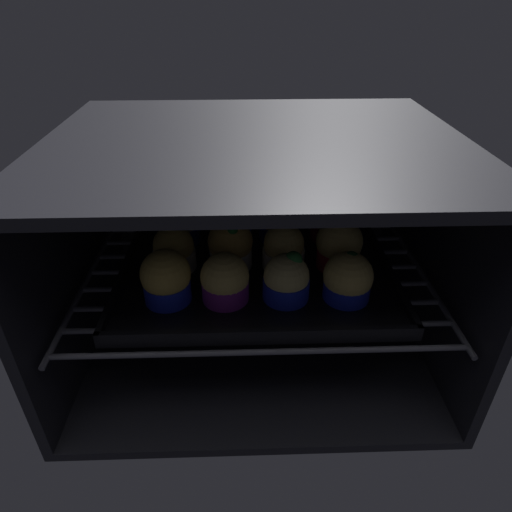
{
  "coord_description": "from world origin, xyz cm",
  "views": [
    {
      "loc": [
        -1.9,
        -37.99,
        53.92
      ],
      "look_at": [
        0.0,
        20.75,
        17.03
      ],
      "focal_mm": 30.77,
      "sensor_mm": 36.0,
      "label": 1
    }
  ],
  "objects_px": {
    "baking_tray": "(256,268)",
    "muffin_row0_col1": "(225,280)",
    "muffin_row1_col3": "(339,245)",
    "muffin_row2_col3": "(330,220)",
    "muffin_row1_col1": "(230,246)",
    "muffin_row1_col0": "(174,250)",
    "muffin_row2_col0": "(180,224)",
    "muffin_row0_col0": "(166,278)",
    "muffin_row0_col2": "(286,279)",
    "muffin_row2_col2": "(278,222)",
    "muffin_row0_col3": "(348,279)",
    "muffin_row2_col1": "(232,225)",
    "muffin_row1_col2": "(284,248)"
  },
  "relations": [
    {
      "from": "muffin_row2_col2",
      "to": "muffin_row0_col1",
      "type": "bearing_deg",
      "value": -117.06
    },
    {
      "from": "baking_tray",
      "to": "muffin_row0_col3",
      "type": "xyz_separation_m",
      "value": [
        0.13,
        -0.09,
        0.04
      ]
    },
    {
      "from": "muffin_row0_col0",
      "to": "muffin_row1_col1",
      "type": "height_order",
      "value": "same"
    },
    {
      "from": "muffin_row0_col3",
      "to": "muffin_row1_col1",
      "type": "height_order",
      "value": "muffin_row1_col1"
    },
    {
      "from": "muffin_row0_col0",
      "to": "muffin_row1_col3",
      "type": "xyz_separation_m",
      "value": [
        0.26,
        0.08,
        0.0
      ]
    },
    {
      "from": "muffin_row1_col3",
      "to": "muffin_row0_col2",
      "type": "bearing_deg",
      "value": -138.19
    },
    {
      "from": "muffin_row0_col3",
      "to": "muffin_row1_col2",
      "type": "xyz_separation_m",
      "value": [
        -0.08,
        0.09,
        0.0
      ]
    },
    {
      "from": "baking_tray",
      "to": "muffin_row2_col2",
      "type": "height_order",
      "value": "muffin_row2_col2"
    },
    {
      "from": "baking_tray",
      "to": "muffin_row1_col1",
      "type": "height_order",
      "value": "muffin_row1_col1"
    },
    {
      "from": "baking_tray",
      "to": "muffin_row2_col1",
      "type": "xyz_separation_m",
      "value": [
        -0.04,
        0.08,
        0.04
      ]
    },
    {
      "from": "muffin_row0_col0",
      "to": "muffin_row1_col2",
      "type": "distance_m",
      "value": 0.19
    },
    {
      "from": "baking_tray",
      "to": "muffin_row0_col2",
      "type": "height_order",
      "value": "muffin_row0_col2"
    },
    {
      "from": "muffin_row0_col2",
      "to": "muffin_row1_col2",
      "type": "bearing_deg",
      "value": 87.86
    },
    {
      "from": "muffin_row1_col3",
      "to": "muffin_row2_col3",
      "type": "relative_size",
      "value": 1.07
    },
    {
      "from": "muffin_row0_col1",
      "to": "muffin_row0_col2",
      "type": "relative_size",
      "value": 0.98
    },
    {
      "from": "baking_tray",
      "to": "muffin_row0_col1",
      "type": "height_order",
      "value": "muffin_row0_col1"
    },
    {
      "from": "muffin_row0_col1",
      "to": "muffin_row2_col2",
      "type": "height_order",
      "value": "muffin_row0_col1"
    },
    {
      "from": "muffin_row0_col2",
      "to": "muffin_row2_col0",
      "type": "relative_size",
      "value": 1.01
    },
    {
      "from": "baking_tray",
      "to": "muffin_row0_col1",
      "type": "xyz_separation_m",
      "value": [
        -0.05,
        -0.08,
        0.04
      ]
    },
    {
      "from": "muffin_row0_col0",
      "to": "muffin_row0_col2",
      "type": "bearing_deg",
      "value": -0.01
    },
    {
      "from": "muffin_row0_col1",
      "to": "muffin_row1_col2",
      "type": "relative_size",
      "value": 0.94
    },
    {
      "from": "muffin_row1_col0",
      "to": "muffin_row1_col2",
      "type": "height_order",
      "value": "muffin_row1_col2"
    },
    {
      "from": "muffin_row1_col2",
      "to": "muffin_row2_col1",
      "type": "xyz_separation_m",
      "value": [
        -0.08,
        0.08,
        -0.0
      ]
    },
    {
      "from": "baking_tray",
      "to": "muffin_row1_col1",
      "type": "relative_size",
      "value": 5.32
    },
    {
      "from": "muffin_row0_col1",
      "to": "muffin_row2_col0",
      "type": "xyz_separation_m",
      "value": [
        -0.08,
        0.17,
        0.0
      ]
    },
    {
      "from": "muffin_row1_col2",
      "to": "baking_tray",
      "type": "bearing_deg",
      "value": 178.93
    },
    {
      "from": "muffin_row1_col1",
      "to": "baking_tray",
      "type": "bearing_deg",
      "value": -4.27
    },
    {
      "from": "muffin_row0_col3",
      "to": "muffin_row1_col0",
      "type": "relative_size",
      "value": 1.0
    },
    {
      "from": "muffin_row0_col1",
      "to": "muffin_row2_col2",
      "type": "distance_m",
      "value": 0.19
    },
    {
      "from": "muffin_row1_col0",
      "to": "muffin_row0_col3",
      "type": "bearing_deg",
      "value": -18.77
    },
    {
      "from": "baking_tray",
      "to": "muffin_row2_col3",
      "type": "distance_m",
      "value": 0.16
    },
    {
      "from": "muffin_row0_col0",
      "to": "muffin_row2_col0",
      "type": "bearing_deg",
      "value": 89.84
    },
    {
      "from": "baking_tray",
      "to": "muffin_row1_col2",
      "type": "distance_m",
      "value": 0.06
    },
    {
      "from": "muffin_row1_col1",
      "to": "muffin_row1_col0",
      "type": "bearing_deg",
      "value": -178.56
    },
    {
      "from": "muffin_row1_col3",
      "to": "muffin_row1_col0",
      "type": "bearing_deg",
      "value": 179.08
    },
    {
      "from": "muffin_row1_col3",
      "to": "muffin_row2_col2",
      "type": "bearing_deg",
      "value": 133.45
    },
    {
      "from": "muffin_row2_col1",
      "to": "muffin_row0_col0",
      "type": "bearing_deg",
      "value": -118.34
    },
    {
      "from": "baking_tray",
      "to": "muffin_row1_col0",
      "type": "xyz_separation_m",
      "value": [
        -0.13,
        0.0,
        0.04
      ]
    },
    {
      "from": "muffin_row0_col1",
      "to": "muffin_row2_col3",
      "type": "bearing_deg",
      "value": 43.97
    },
    {
      "from": "baking_tray",
      "to": "muffin_row0_col0",
      "type": "bearing_deg",
      "value": -147.07
    },
    {
      "from": "muffin_row1_col0",
      "to": "muffin_row1_col2",
      "type": "xyz_separation_m",
      "value": [
        0.17,
        -0.0,
        0.0
      ]
    },
    {
      "from": "muffin_row1_col1",
      "to": "muffin_row0_col2",
      "type": "bearing_deg",
      "value": -46.97
    },
    {
      "from": "muffin_row1_col0",
      "to": "muffin_row2_col3",
      "type": "height_order",
      "value": "muffin_row2_col3"
    },
    {
      "from": "muffin_row0_col3",
      "to": "muffin_row2_col0",
      "type": "height_order",
      "value": "same"
    },
    {
      "from": "muffin_row0_col2",
      "to": "muffin_row2_col0",
      "type": "bearing_deg",
      "value": 134.96
    },
    {
      "from": "muffin_row0_col0",
      "to": "muffin_row0_col1",
      "type": "bearing_deg",
      "value": -0.56
    },
    {
      "from": "muffin_row1_col3",
      "to": "muffin_row0_col3",
      "type": "bearing_deg",
      "value": -91.91
    },
    {
      "from": "muffin_row0_col3",
      "to": "muffin_row1_col1",
      "type": "bearing_deg",
      "value": 151.94
    },
    {
      "from": "muffin_row1_col1",
      "to": "muffin_row2_col2",
      "type": "distance_m",
      "value": 0.12
    },
    {
      "from": "muffin_row0_col1",
      "to": "muffin_row1_col2",
      "type": "xyz_separation_m",
      "value": [
        0.09,
        0.08,
        0.0
      ]
    }
  ]
}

